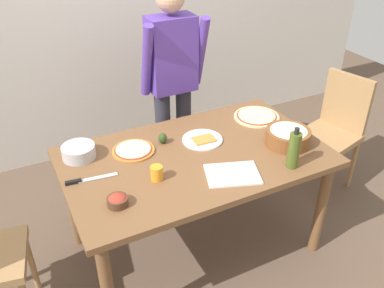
{
  "coord_description": "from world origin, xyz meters",
  "views": [
    {
      "loc": [
        -0.97,
        -1.87,
        2.14
      ],
      "look_at": [
        0.0,
        0.05,
        0.81
      ],
      "focal_mm": 38.54,
      "sensor_mm": 36.0,
      "label": 1
    }
  ],
  "objects_px": {
    "person_cook": "(172,78)",
    "pizza_cooked_on_tray": "(133,150)",
    "olive_oil_bottle": "(294,150)",
    "chef_knife": "(85,180)",
    "pizza_raw_on_board": "(257,116)",
    "avocado": "(163,138)",
    "cutting_board_white": "(232,174)",
    "cup_orange": "(157,173)",
    "dining_table": "(196,167)",
    "popcorn_bowl": "(288,135)",
    "plate_with_slice": "(203,140)",
    "chair_wooden_right": "(335,127)",
    "mixing_bowl_steel": "(79,152)",
    "small_sauce_bowl": "(118,200)"
  },
  "relations": [
    {
      "from": "dining_table",
      "to": "avocado",
      "type": "xyz_separation_m",
      "value": [
        -0.12,
        0.22,
        0.13
      ]
    },
    {
      "from": "person_cook",
      "to": "mixing_bowl_steel",
      "type": "height_order",
      "value": "person_cook"
    },
    {
      "from": "small_sauce_bowl",
      "to": "cutting_board_white",
      "type": "distance_m",
      "value": 0.66
    },
    {
      "from": "olive_oil_bottle",
      "to": "cup_orange",
      "type": "height_order",
      "value": "olive_oil_bottle"
    },
    {
      "from": "avocado",
      "to": "cutting_board_white",
      "type": "bearing_deg",
      "value": -66.58
    },
    {
      "from": "cup_orange",
      "to": "olive_oil_bottle",
      "type": "bearing_deg",
      "value": -17.52
    },
    {
      "from": "pizza_cooked_on_tray",
      "to": "plate_with_slice",
      "type": "bearing_deg",
      "value": -10.31
    },
    {
      "from": "person_cook",
      "to": "avocado",
      "type": "xyz_separation_m",
      "value": [
        -0.32,
        -0.54,
        -0.14
      ]
    },
    {
      "from": "pizza_raw_on_board",
      "to": "dining_table",
      "type": "bearing_deg",
      "value": -158.96
    },
    {
      "from": "pizza_raw_on_board",
      "to": "mixing_bowl_steel",
      "type": "bearing_deg",
      "value": 177.28
    },
    {
      "from": "popcorn_bowl",
      "to": "cutting_board_white",
      "type": "relative_size",
      "value": 0.93
    },
    {
      "from": "cutting_board_white",
      "to": "chef_knife",
      "type": "distance_m",
      "value": 0.83
    },
    {
      "from": "cutting_board_white",
      "to": "plate_with_slice",
      "type": "bearing_deg",
      "value": 86.46
    },
    {
      "from": "person_cook",
      "to": "pizza_cooked_on_tray",
      "type": "distance_m",
      "value": 0.77
    },
    {
      "from": "cup_orange",
      "to": "avocado",
      "type": "height_order",
      "value": "cup_orange"
    },
    {
      "from": "plate_with_slice",
      "to": "chef_knife",
      "type": "distance_m",
      "value": 0.79
    },
    {
      "from": "mixing_bowl_steel",
      "to": "olive_oil_bottle",
      "type": "bearing_deg",
      "value": -31.01
    },
    {
      "from": "olive_oil_bottle",
      "to": "chef_knife",
      "type": "distance_m",
      "value": 1.19
    },
    {
      "from": "cup_orange",
      "to": "cutting_board_white",
      "type": "bearing_deg",
      "value": -21.53
    },
    {
      "from": "dining_table",
      "to": "small_sauce_bowl",
      "type": "relative_size",
      "value": 14.55
    },
    {
      "from": "popcorn_bowl",
      "to": "dining_table",
      "type": "bearing_deg",
      "value": 165.63
    },
    {
      "from": "chef_knife",
      "to": "avocado",
      "type": "relative_size",
      "value": 4.16
    },
    {
      "from": "plate_with_slice",
      "to": "olive_oil_bottle",
      "type": "xyz_separation_m",
      "value": [
        0.33,
        -0.49,
        0.11
      ]
    },
    {
      "from": "person_cook",
      "to": "chair_wooden_right",
      "type": "relative_size",
      "value": 1.71
    },
    {
      "from": "cutting_board_white",
      "to": "avocado",
      "type": "xyz_separation_m",
      "value": [
        -0.22,
        0.5,
        0.03
      ]
    },
    {
      "from": "person_cook",
      "to": "mixing_bowl_steel",
      "type": "relative_size",
      "value": 8.1
    },
    {
      "from": "pizza_raw_on_board",
      "to": "avocado",
      "type": "bearing_deg",
      "value": -178.76
    },
    {
      "from": "pizza_cooked_on_tray",
      "to": "avocado",
      "type": "relative_size",
      "value": 3.76
    },
    {
      "from": "pizza_raw_on_board",
      "to": "olive_oil_bottle",
      "type": "height_order",
      "value": "olive_oil_bottle"
    },
    {
      "from": "small_sauce_bowl",
      "to": "cutting_board_white",
      "type": "height_order",
      "value": "small_sauce_bowl"
    },
    {
      "from": "person_cook",
      "to": "pizza_cooked_on_tray",
      "type": "height_order",
      "value": "person_cook"
    },
    {
      "from": "person_cook",
      "to": "dining_table",
      "type": "bearing_deg",
      "value": -104.3
    },
    {
      "from": "pizza_cooked_on_tray",
      "to": "mixing_bowl_steel",
      "type": "distance_m",
      "value": 0.33
    },
    {
      "from": "popcorn_bowl",
      "to": "mixing_bowl_steel",
      "type": "relative_size",
      "value": 1.4
    },
    {
      "from": "cutting_board_white",
      "to": "cup_orange",
      "type": "bearing_deg",
      "value": 158.47
    },
    {
      "from": "dining_table",
      "to": "mixing_bowl_steel",
      "type": "height_order",
      "value": "mixing_bowl_steel"
    },
    {
      "from": "cup_orange",
      "to": "mixing_bowl_steel",
      "type": "bearing_deg",
      "value": 128.81
    },
    {
      "from": "plate_with_slice",
      "to": "popcorn_bowl",
      "type": "height_order",
      "value": "popcorn_bowl"
    },
    {
      "from": "pizza_raw_on_board",
      "to": "cutting_board_white",
      "type": "relative_size",
      "value": 1.07
    },
    {
      "from": "small_sauce_bowl",
      "to": "plate_with_slice",
      "type": "bearing_deg",
      "value": 27.84
    },
    {
      "from": "cutting_board_white",
      "to": "chef_knife",
      "type": "xyz_separation_m",
      "value": [
        -0.76,
        0.32,
        0.0
      ]
    },
    {
      "from": "plate_with_slice",
      "to": "mixing_bowl_steel",
      "type": "relative_size",
      "value": 1.3
    },
    {
      "from": "person_cook",
      "to": "popcorn_bowl",
      "type": "bearing_deg",
      "value": -66.95
    },
    {
      "from": "olive_oil_bottle",
      "to": "cutting_board_white",
      "type": "xyz_separation_m",
      "value": [
        -0.36,
        0.08,
        -0.11
      ]
    },
    {
      "from": "dining_table",
      "to": "small_sauce_bowl",
      "type": "height_order",
      "value": "small_sauce_bowl"
    },
    {
      "from": "pizza_cooked_on_tray",
      "to": "avocado",
      "type": "xyz_separation_m",
      "value": [
        0.2,
        0.01,
        0.03
      ]
    },
    {
      "from": "pizza_cooked_on_tray",
      "to": "cup_orange",
      "type": "height_order",
      "value": "cup_orange"
    },
    {
      "from": "olive_oil_bottle",
      "to": "chef_knife",
      "type": "bearing_deg",
      "value": 160.18
    },
    {
      "from": "person_cook",
      "to": "avocado",
      "type": "relative_size",
      "value": 23.14
    },
    {
      "from": "pizza_raw_on_board",
      "to": "olive_oil_bottle",
      "type": "distance_m",
      "value": 0.62
    }
  ]
}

